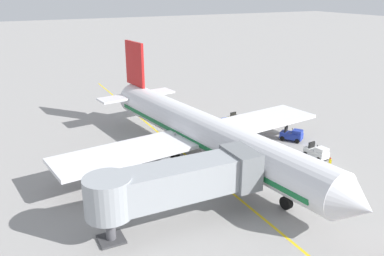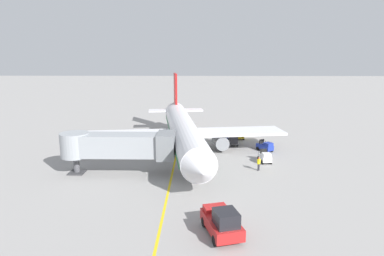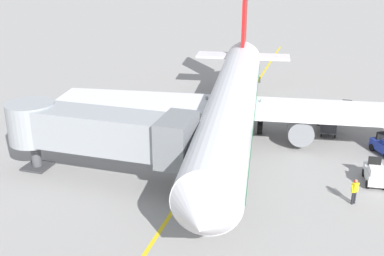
# 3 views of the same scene
# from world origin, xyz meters

# --- Properties ---
(ground_plane) EXTENTS (400.00, 400.00, 0.00)m
(ground_plane) POSITION_xyz_m (0.00, 0.00, 0.00)
(ground_plane) COLOR gray
(gate_lead_in_line) EXTENTS (0.24, 80.00, 0.01)m
(gate_lead_in_line) POSITION_xyz_m (0.00, 0.00, 0.00)
(gate_lead_in_line) COLOR gold
(gate_lead_in_line) RESTS_ON ground
(parked_airliner) EXTENTS (30.43, 37.31, 10.63)m
(parked_airliner) POSITION_xyz_m (-0.91, -0.17, 3.19)
(parked_airliner) COLOR silver
(parked_airliner) RESTS_ON ground
(jet_bridge) EXTENTS (13.39, 3.50, 4.98)m
(jet_bridge) POSITION_xyz_m (6.27, 9.10, 3.45)
(jet_bridge) COLOR #93999E
(jet_bridge) RESTS_ON ground
(baggage_tug_lead) EXTENTS (1.51, 2.61, 1.62)m
(baggage_tug_lead) POSITION_xyz_m (-11.85, 4.57, 0.71)
(baggage_tug_lead) COLOR silver
(baggage_tug_lead) RESTS_ON ground
(baggage_tug_trailing) EXTENTS (1.49, 2.60, 1.62)m
(baggage_tug_trailing) POSITION_xyz_m (-10.04, -8.12, 0.71)
(baggage_tug_trailing) COLOR gold
(baggage_tug_trailing) RESTS_ON ground
(baggage_cart_front) EXTENTS (1.40, 2.93, 1.58)m
(baggage_cart_front) POSITION_xyz_m (-8.54, -3.85, 0.95)
(baggage_cart_front) COLOR #4C4C51
(baggage_cart_front) RESTS_ON ground
(baggage_cart_second_in_train) EXTENTS (1.40, 2.93, 1.58)m
(baggage_cart_second_in_train) POSITION_xyz_m (-8.08, -6.60, 0.95)
(baggage_cart_second_in_train) COLOR #4C4C51
(baggage_cart_second_in_train) RESTS_ON ground
(ground_crew_wing_walker) EXTENTS (0.55, 0.60, 1.69)m
(ground_crew_wing_walker) POSITION_xyz_m (-10.45, 7.79, 0.95)
(ground_crew_wing_walker) COLOR #232328
(ground_crew_wing_walker) RESTS_ON ground
(ground_crew_loader) EXTENTS (0.54, 0.60, 1.69)m
(ground_crew_loader) POSITION_xyz_m (-5.73, -6.15, 0.95)
(ground_crew_loader) COLOR #232328
(ground_crew_loader) RESTS_ON ground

